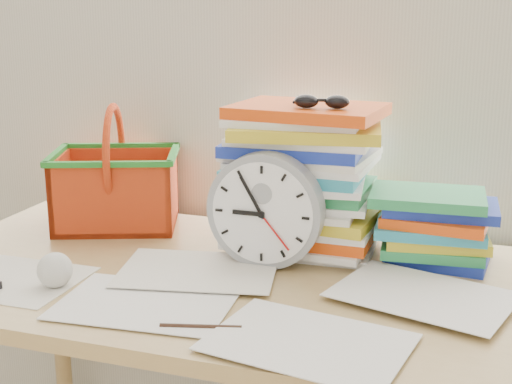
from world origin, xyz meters
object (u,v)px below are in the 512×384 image
(desk, at_px, (247,311))
(basket, at_px, (115,167))
(book_stack, at_px, (434,227))
(paper_stack, at_px, (304,177))
(clock, at_px, (266,210))

(desk, xyz_separation_m, basket, (-0.41, 0.22, 0.22))
(book_stack, height_order, basket, basket)
(paper_stack, height_order, book_stack, paper_stack)
(desk, bearing_deg, paper_stack, 74.02)
(desk, height_order, book_stack, book_stack)
(clock, bearing_deg, book_stack, 22.51)
(desk, relative_size, book_stack, 5.54)
(paper_stack, distance_m, book_stack, 0.29)
(desk, distance_m, book_stack, 0.42)
(basket, bearing_deg, desk, -48.47)
(desk, xyz_separation_m, clock, (0.02, 0.07, 0.19))
(clock, xyz_separation_m, book_stack, (0.32, 0.13, -0.04))
(book_stack, relative_size, basket, 0.88)
(paper_stack, bearing_deg, clock, -106.50)
(paper_stack, xyz_separation_m, clock, (-0.04, -0.14, -0.04))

